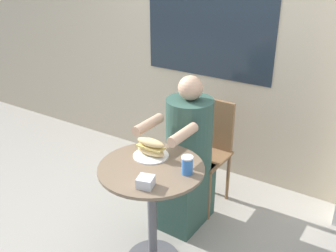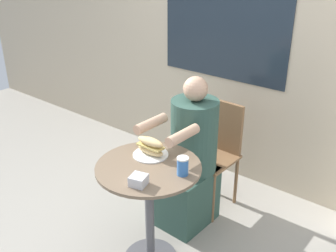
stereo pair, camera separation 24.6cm
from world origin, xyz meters
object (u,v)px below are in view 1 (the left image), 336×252
(cafe_table, at_px, (152,194))
(seated_diner, at_px, (186,162))
(drink_cup, at_px, (187,165))
(sandwich_on_plate, at_px, (151,149))
(diner_chair, at_px, (208,143))

(cafe_table, distance_m, seated_diner, 0.52)
(seated_diner, distance_m, drink_cup, 0.61)
(seated_diner, bearing_deg, drink_cup, 121.85)
(cafe_table, relative_size, drink_cup, 6.53)
(cafe_table, height_order, drink_cup, drink_cup)
(seated_diner, distance_m, sandwich_on_plate, 0.50)
(diner_chair, bearing_deg, sandwich_on_plate, 88.98)
(cafe_table, relative_size, diner_chair, 0.86)
(seated_diner, xyz_separation_m, drink_cup, (0.27, -0.46, 0.29))
(sandwich_on_plate, bearing_deg, seated_diner, 85.36)
(sandwich_on_plate, bearing_deg, drink_cup, -11.12)
(diner_chair, relative_size, seated_diner, 0.74)
(cafe_table, relative_size, sandwich_on_plate, 3.23)
(cafe_table, relative_size, seated_diner, 0.64)
(seated_diner, bearing_deg, sandwich_on_plate, 87.14)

